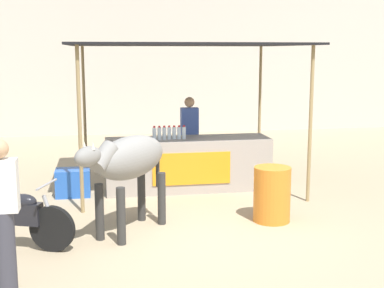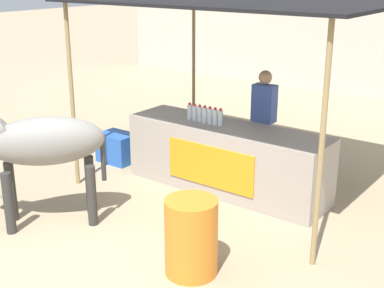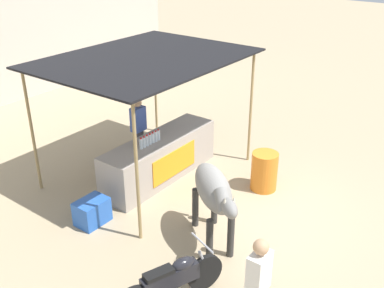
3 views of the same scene
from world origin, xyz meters
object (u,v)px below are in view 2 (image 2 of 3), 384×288
(stall_counter, at_px, (226,158))
(cow, at_px, (41,145))
(vendor_behind_counter, at_px, (263,123))
(water_barrel, at_px, (191,237))
(cooler_box, at_px, (117,148))

(stall_counter, relative_size, cow, 1.84)
(stall_counter, relative_size, vendor_behind_counter, 1.82)
(vendor_behind_counter, bearing_deg, cow, -114.55)
(water_barrel, relative_size, cow, 0.51)
(water_barrel, bearing_deg, cow, -175.53)
(cooler_box, bearing_deg, cow, -67.80)
(stall_counter, relative_size, water_barrel, 3.60)
(stall_counter, xyz_separation_m, cooler_box, (-2.08, -0.10, -0.24))
(vendor_behind_counter, distance_m, cooler_box, 2.47)
(cooler_box, distance_m, water_barrel, 3.61)
(cow, bearing_deg, vendor_behind_counter, 65.45)
(stall_counter, bearing_deg, cow, -118.40)
(vendor_behind_counter, relative_size, water_barrel, 1.98)
(cooler_box, bearing_deg, water_barrel, -33.14)
(stall_counter, distance_m, cooler_box, 2.10)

